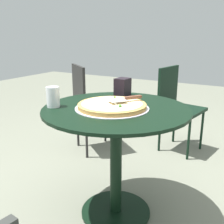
{
  "coord_description": "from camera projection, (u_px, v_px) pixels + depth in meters",
  "views": [
    {
      "loc": [
        -1.35,
        -0.75,
        1.15
      ],
      "look_at": [
        -0.02,
        0.01,
        0.7
      ],
      "focal_mm": 43.21,
      "sensor_mm": 36.0,
      "label": 1
    }
  ],
  "objects": [
    {
      "name": "ground_plane",
      "position": [
        116.0,
        212.0,
        1.8
      ],
      "size": [
        10.0,
        10.0,
        0.0
      ],
      "primitive_type": "plane",
      "color": "slate"
    },
    {
      "name": "patio_table",
      "position": [
        116.0,
        138.0,
        1.65
      ],
      "size": [
        0.88,
        0.88,
        0.73
      ],
      "color": "black",
      "rests_on": "ground"
    },
    {
      "name": "pizza_on_tray",
      "position": [
        112.0,
        106.0,
        1.58
      ],
      "size": [
        0.44,
        0.44,
        0.04
      ],
      "color": "silver",
      "rests_on": "patio_table"
    },
    {
      "name": "pizza_server",
      "position": [
        126.0,
        99.0,
        1.61
      ],
      "size": [
        0.2,
        0.16,
        0.02
      ],
      "color": "silver",
      "rests_on": "pizza_on_tray"
    },
    {
      "name": "drinking_cup",
      "position": [
        53.0,
        97.0,
        1.6
      ],
      "size": [
        0.08,
        0.08,
        0.12
      ],
      "primitive_type": "cylinder",
      "color": "silver",
      "rests_on": "patio_table"
    },
    {
      "name": "napkin_dispenser",
      "position": [
        123.0,
        87.0,
        1.89
      ],
      "size": [
        0.1,
        0.09,
        0.12
      ],
      "primitive_type": "cube",
      "rotation": [
        0.0,
        0.0,
        3.07
      ],
      "color": "black",
      "rests_on": "patio_table"
    },
    {
      "name": "patio_chair_near",
      "position": [
        176.0,
        102.0,
        2.67
      ],
      "size": [
        0.43,
        0.43,
        0.84
      ],
      "color": "black",
      "rests_on": "ground"
    },
    {
      "name": "patio_chair_corner",
      "position": [
        89.0,
        102.0,
        2.62
      ],
      "size": [
        0.52,
        0.52,
        0.86
      ],
      "color": "black",
      "rests_on": "ground"
    }
  ]
}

